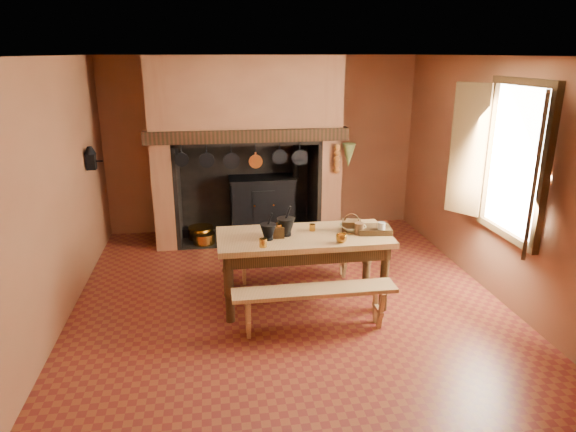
# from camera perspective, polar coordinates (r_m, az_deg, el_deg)

# --- Properties ---
(floor) EXTENTS (5.50, 5.50, 0.00)m
(floor) POSITION_cam_1_polar(r_m,az_deg,el_deg) (6.24, 0.04, -9.30)
(floor) COLOR brown
(floor) RESTS_ON ground
(ceiling) EXTENTS (5.50, 5.50, 0.00)m
(ceiling) POSITION_cam_1_polar(r_m,az_deg,el_deg) (5.56, 0.05, 17.38)
(ceiling) COLOR silver
(ceiling) RESTS_ON back_wall
(back_wall) EXTENTS (5.00, 0.02, 2.80)m
(back_wall) POSITION_cam_1_polar(r_m,az_deg,el_deg) (8.41, -2.85, 7.89)
(back_wall) COLOR #905939
(back_wall) RESTS_ON floor
(wall_left) EXTENTS (0.02, 5.50, 2.80)m
(wall_left) POSITION_cam_1_polar(r_m,az_deg,el_deg) (5.91, -24.69, 2.04)
(wall_left) COLOR #905939
(wall_left) RESTS_ON floor
(wall_right) EXTENTS (0.02, 5.50, 2.80)m
(wall_right) POSITION_cam_1_polar(r_m,az_deg,el_deg) (6.59, 22.12, 3.85)
(wall_right) COLOR #905939
(wall_right) RESTS_ON floor
(wall_front) EXTENTS (5.00, 0.02, 2.80)m
(wall_front) POSITION_cam_1_polar(r_m,az_deg,el_deg) (3.21, 7.70, -8.99)
(wall_front) COLOR #905939
(wall_front) RESTS_ON floor
(chimney_breast) EXTENTS (2.95, 0.96, 2.80)m
(chimney_breast) POSITION_cam_1_polar(r_m,az_deg,el_deg) (7.89, -4.76, 10.22)
(chimney_breast) COLOR #905939
(chimney_breast) RESTS_ON floor
(iron_range) EXTENTS (1.12, 0.55, 1.60)m
(iron_range) POSITION_cam_1_polar(r_m,az_deg,el_deg) (8.32, -2.83, 1.29)
(iron_range) COLOR black
(iron_range) RESTS_ON floor
(hearth_pans) EXTENTS (0.51, 0.62, 0.20)m
(hearth_pans) POSITION_cam_1_polar(r_m,az_deg,el_deg) (8.18, -9.65, -2.09)
(hearth_pans) COLOR #BE852B
(hearth_pans) RESTS_ON floor
(hanging_pans) EXTENTS (1.92, 0.29, 0.27)m
(hanging_pans) POSITION_cam_1_polar(r_m,az_deg,el_deg) (7.46, -4.69, 6.28)
(hanging_pans) COLOR black
(hanging_pans) RESTS_ON chimney_breast
(onion_string) EXTENTS (0.12, 0.10, 0.46)m
(onion_string) POSITION_cam_1_polar(r_m,az_deg,el_deg) (7.66, 5.43, 6.33)
(onion_string) COLOR #964C1B
(onion_string) RESTS_ON chimney_breast
(herb_bunch) EXTENTS (0.20, 0.20, 0.35)m
(herb_bunch) POSITION_cam_1_polar(r_m,az_deg,el_deg) (7.70, 6.75, 6.72)
(herb_bunch) COLOR #525F2D
(herb_bunch) RESTS_ON chimney_breast
(window) EXTENTS (0.39, 1.75, 1.76)m
(window) POSITION_cam_1_polar(r_m,az_deg,el_deg) (6.12, 23.08, 5.63)
(window) COLOR white
(window) RESTS_ON wall_right
(wall_coffee_mill) EXTENTS (0.23, 0.16, 0.31)m
(wall_coffee_mill) POSITION_cam_1_polar(r_m,az_deg,el_deg) (7.33, -21.09, 6.19)
(wall_coffee_mill) COLOR black
(wall_coffee_mill) RESTS_ON wall_left
(work_table) EXTENTS (1.96, 0.87, 0.85)m
(work_table) POSITION_cam_1_polar(r_m,az_deg,el_deg) (5.90, 1.73, -3.31)
(work_table) COLOR tan
(work_table) RESTS_ON floor
(bench_front) EXTENTS (1.73, 0.30, 0.49)m
(bench_front) POSITION_cam_1_polar(r_m,az_deg,el_deg) (5.45, 2.96, -9.22)
(bench_front) COLOR tan
(bench_front) RESTS_ON floor
(bench_back) EXTENTS (1.61, 0.28, 0.45)m
(bench_back) POSITION_cam_1_polar(r_m,az_deg,el_deg) (6.63, 0.69, -4.39)
(bench_back) COLOR tan
(bench_back) RESTS_ON floor
(mortar_large) EXTENTS (0.21, 0.21, 0.35)m
(mortar_large) POSITION_cam_1_polar(r_m,az_deg,el_deg) (5.78, -0.23, -1.09)
(mortar_large) COLOR black
(mortar_large) RESTS_ON work_table
(mortar_small) EXTENTS (0.18, 0.18, 0.31)m
(mortar_small) POSITION_cam_1_polar(r_m,az_deg,el_deg) (5.66, -2.22, -1.67)
(mortar_small) COLOR black
(mortar_small) RESTS_ON work_table
(coffee_grinder) EXTENTS (0.17, 0.14, 0.20)m
(coffee_grinder) POSITION_cam_1_polar(r_m,az_deg,el_deg) (5.75, -1.05, -1.65)
(coffee_grinder) COLOR #3E2713
(coffee_grinder) RESTS_ON work_table
(brass_mug_a) EXTENTS (0.10, 0.10, 0.09)m
(brass_mug_a) POSITION_cam_1_polar(r_m,az_deg,el_deg) (5.48, -2.79, -3.00)
(brass_mug_a) COLOR #BE852B
(brass_mug_a) RESTS_ON work_table
(brass_mug_b) EXTENTS (0.08, 0.08, 0.08)m
(brass_mug_b) POSITION_cam_1_polar(r_m,az_deg,el_deg) (5.97, 2.72, -1.28)
(brass_mug_b) COLOR #BE852B
(brass_mug_b) RESTS_ON work_table
(mixing_bowl) EXTENTS (0.31, 0.31, 0.07)m
(mixing_bowl) POSITION_cam_1_polar(r_m,az_deg,el_deg) (6.02, 7.21, -1.30)
(mixing_bowl) COLOR beige
(mixing_bowl) RESTS_ON work_table
(stoneware_crock) EXTENTS (0.11, 0.11, 0.13)m
(stoneware_crock) POSITION_cam_1_polar(r_m,az_deg,el_deg) (5.90, 7.90, -1.39)
(stoneware_crock) COLOR #52351E
(stoneware_crock) RESTS_ON work_table
(glass_jar) EXTENTS (0.10, 0.10, 0.15)m
(glass_jar) POSITION_cam_1_polar(r_m,az_deg,el_deg) (5.92, 10.34, -1.38)
(glass_jar) COLOR beige
(glass_jar) RESTS_ON work_table
(wicker_basket) EXTENTS (0.25, 0.20, 0.21)m
(wicker_basket) POSITION_cam_1_polar(r_m,az_deg,el_deg) (6.01, 7.07, -0.99)
(wicker_basket) COLOR #523218
(wicker_basket) RESTS_ON work_table
(wooden_tray) EXTENTS (0.42, 0.32, 0.07)m
(wooden_tray) POSITION_cam_1_polar(r_m,az_deg,el_deg) (6.00, 9.49, -1.48)
(wooden_tray) COLOR #3E2713
(wooden_tray) RESTS_ON work_table
(brass_cup) EXTENTS (0.16, 0.16, 0.10)m
(brass_cup) POSITION_cam_1_polar(r_m,az_deg,el_deg) (5.62, 5.95, -2.49)
(brass_cup) COLOR #BE852B
(brass_cup) RESTS_ON work_table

